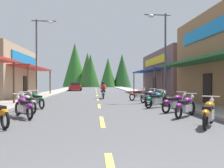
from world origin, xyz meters
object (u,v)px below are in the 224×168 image
object	(u,v)px
streetlamp_right	(162,45)
motorcycle_parked_left_3	(36,100)
motorcycle_parked_right_2	(175,103)
motorcycle_parked_right_5	(149,96)
rider_cruising_lead	(103,91)
motorcycle_parked_right_6	(138,94)
streetlamp_left	(40,49)
motorcycle_parked_right_3	(157,99)
motorcycle_parked_right_0	(209,112)
motorcycle_parked_left_2	(28,103)
parked_car_curbside	(76,87)
motorcycle_parked_right_4	(155,98)
motorcycle_parked_right_1	(185,106)
motorcycle_parked_left_1	(24,106)

from	to	relation	value
streetlamp_right	motorcycle_parked_left_3	xyz separation A→B (m)	(-8.59, -3.28, -3.86)
motorcycle_parked_right_2	motorcycle_parked_right_5	world-z (taller)	same
rider_cruising_lead	motorcycle_parked_right_6	bearing A→B (deg)	-125.12
motorcycle_parked_right_5	motorcycle_parked_left_3	size ratio (longest dim) A/B	0.94
streetlamp_right	streetlamp_left	bearing A→B (deg)	166.52
streetlamp_right	motorcycle_parked_right_6	xyz separation A→B (m)	(-1.53, 1.54, -3.86)
streetlamp_left	motorcycle_parked_right_3	world-z (taller)	streetlamp_left
motorcycle_parked_right_0	motorcycle_parked_left_2	world-z (taller)	same
streetlamp_right	rider_cruising_lead	size ratio (longest dim) A/B	3.16
motorcycle_parked_right_0	rider_cruising_lead	bearing A→B (deg)	49.57
motorcycle_parked_right_2	parked_car_curbside	distance (m)	28.18
motorcycle_parked_right_4	parked_car_curbside	size ratio (longest dim) A/B	0.39
motorcycle_parked_right_3	motorcycle_parked_left_3	xyz separation A→B (m)	(-7.14, 0.40, 0.00)
motorcycle_parked_left_2	motorcycle_parked_right_3	bearing A→B (deg)	-114.46
motorcycle_parked_right_6	motorcycle_parked_left_3	world-z (taller)	same
motorcycle_parked_right_0	motorcycle_parked_left_3	world-z (taller)	same
streetlamp_left	motorcycle_parked_right_6	bearing A→B (deg)	-5.53
streetlamp_left	motorcycle_parked_right_3	distance (m)	10.92
streetlamp_right	motorcycle_parked_right_2	world-z (taller)	streetlamp_right
motorcycle_parked_right_1	motorcycle_parked_right_3	bearing A→B (deg)	49.29
motorcycle_parked_right_5	motorcycle_parked_left_3	xyz separation A→B (m)	(-7.48, -2.88, 0.00)
motorcycle_parked_right_1	motorcycle_parked_left_1	xyz separation A→B (m)	(-7.04, 0.40, 0.00)
motorcycle_parked_right_2	rider_cruising_lead	world-z (taller)	rider_cruising_lead
parked_car_curbside	motorcycle_parked_right_3	bearing A→B (deg)	-166.12
motorcycle_parked_right_2	motorcycle_parked_right_3	size ratio (longest dim) A/B	1.02
streetlamp_left	motorcycle_parked_right_4	distance (m)	10.43
streetlamp_left	motorcycle_parked_right_4	bearing A→B (deg)	-27.46
motorcycle_parked_right_0	motorcycle_parked_right_5	size ratio (longest dim) A/B	1.10
motorcycle_parked_right_4	motorcycle_parked_left_1	size ratio (longest dim) A/B	0.96
streetlamp_left	streetlamp_right	size ratio (longest dim) A/B	1.00
motorcycle_parked_left_3	motorcycle_parked_right_0	bearing A→B (deg)	-167.25
streetlamp_right	rider_cruising_lead	bearing A→B (deg)	140.35
streetlamp_left	motorcycle_parked_left_1	world-z (taller)	streetlamp_left
motorcycle_parked_left_1	motorcycle_parked_left_2	xyz separation A→B (m)	(-0.32, 1.73, 0.00)
motorcycle_parked_right_0	motorcycle_parked_right_6	xyz separation A→B (m)	(-0.34, 10.79, 0.00)
motorcycle_parked_right_3	motorcycle_parked_left_2	world-z (taller)	same
rider_cruising_lead	parked_car_curbside	xyz separation A→B (m)	(-4.03, 17.91, 0.03)
motorcycle_parked_left_2	motorcycle_parked_left_3	size ratio (longest dim) A/B	1.03
motorcycle_parked_right_5	motorcycle_parked_right_6	size ratio (longest dim) A/B	0.93
rider_cruising_lead	motorcycle_parked_right_0	bearing A→B (deg)	-164.99
motorcycle_parked_left_2	rider_cruising_lead	distance (m)	9.66
parked_car_curbside	motorcycle_parked_right_5	bearing A→B (deg)	-163.14
parked_car_curbside	motorcycle_parked_right_4	bearing A→B (deg)	-164.41
motorcycle_parked_left_3	streetlamp_left	bearing A→B (deg)	-27.04
streetlamp_left	motorcycle_parked_right_0	xyz separation A→B (m)	(8.53, -11.58, -3.84)
motorcycle_parked_right_1	motorcycle_parked_right_6	bearing A→B (deg)	47.02
rider_cruising_lead	parked_car_curbside	bearing A→B (deg)	13.85
motorcycle_parked_right_5	streetlamp_left	bearing A→B (deg)	119.60
motorcycle_parked_right_4	motorcycle_parked_left_2	distance (m)	7.98
motorcycle_parked_right_1	motorcycle_parked_right_5	xyz separation A→B (m)	(0.05, 6.82, 0.00)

